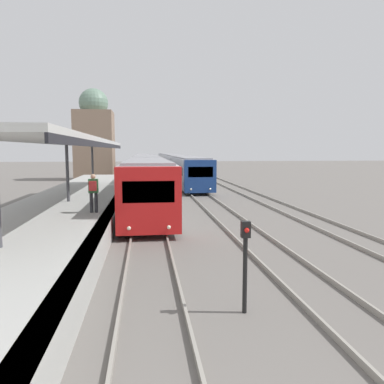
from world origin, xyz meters
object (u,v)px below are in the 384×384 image
object	(u,v)px
person_on_platform	(93,190)
train_far	(173,163)
train_near	(147,170)
signal_post_near	(245,257)

from	to	relation	value
person_on_platform	train_far	size ratio (longest dim) A/B	0.03
train_near	train_far	size ratio (longest dim) A/B	0.76
person_on_platform	signal_post_near	size ratio (longest dim) A/B	0.81
train_far	person_on_platform	bearing A→B (deg)	-98.96
train_near	train_far	bearing A→B (deg)	78.85
train_near	train_far	xyz separation A→B (m)	(4.15, 21.06, -0.06)
signal_post_near	train_far	bearing A→B (deg)	87.56
train_near	train_far	distance (m)	21.46
person_on_platform	signal_post_near	world-z (taller)	person_on_platform
person_on_platform	train_near	size ratio (longest dim) A/B	0.04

